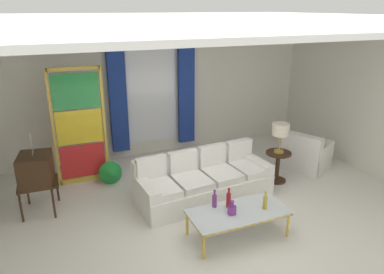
# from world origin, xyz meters

# --- Properties ---
(ground_plane) EXTENTS (16.00, 16.00, 0.00)m
(ground_plane) POSITION_xyz_m (0.00, 0.00, 0.00)
(ground_plane) COLOR white
(wall_rear) EXTENTS (8.00, 0.12, 3.00)m
(wall_rear) POSITION_xyz_m (0.00, 3.06, 1.50)
(wall_rear) COLOR white
(wall_rear) RESTS_ON ground
(wall_right) EXTENTS (0.12, 7.00, 3.00)m
(wall_right) POSITION_xyz_m (3.66, 0.60, 1.50)
(wall_right) COLOR white
(wall_right) RESTS_ON ground
(ceiling_slab) EXTENTS (8.00, 7.60, 0.04)m
(ceiling_slab) POSITION_xyz_m (0.00, 0.80, 3.02)
(ceiling_slab) COLOR white
(curtained_window) EXTENTS (2.00, 0.17, 2.70)m
(curtained_window) POSITION_xyz_m (-0.06, 2.89, 1.74)
(curtained_window) COLOR white
(curtained_window) RESTS_ON ground
(couch_white_long) EXTENTS (2.41, 1.12, 0.86)m
(couch_white_long) POSITION_xyz_m (0.12, 0.64, 0.31)
(couch_white_long) COLOR white
(couch_white_long) RESTS_ON ground
(coffee_table) EXTENTS (1.42, 0.68, 0.41)m
(coffee_table) POSITION_xyz_m (0.13, -0.62, 0.38)
(coffee_table) COLOR silver
(coffee_table) RESTS_ON ground
(bottle_blue_decanter) EXTENTS (0.12, 0.12, 0.22)m
(bottle_blue_decanter) POSITION_xyz_m (0.02, -0.65, 0.48)
(bottle_blue_decanter) COLOR #753384
(bottle_blue_decanter) RESTS_ON coffee_table
(bottle_crystal_tall) EXTENTS (0.07, 0.07, 0.32)m
(bottle_crystal_tall) POSITION_xyz_m (0.06, -0.47, 0.54)
(bottle_crystal_tall) COLOR maroon
(bottle_crystal_tall) RESTS_ON coffee_table
(bottle_amber_squat) EXTENTS (0.07, 0.07, 0.28)m
(bottle_amber_squat) POSITION_xyz_m (-0.13, -0.38, 0.52)
(bottle_amber_squat) COLOR #753384
(bottle_amber_squat) RESTS_ON coffee_table
(bottle_ruby_flask) EXTENTS (0.06, 0.06, 0.28)m
(bottle_ruby_flask) POSITION_xyz_m (0.53, -0.71, 0.52)
(bottle_ruby_flask) COLOR gold
(bottle_ruby_flask) RESTS_ON coffee_table
(vintage_tv) EXTENTS (0.62, 0.66, 1.35)m
(vintage_tv) POSITION_xyz_m (-2.52, 1.21, 0.73)
(vintage_tv) COLOR #382314
(vintage_tv) RESTS_ON ground
(armchair_white) EXTENTS (1.10, 1.09, 0.80)m
(armchair_white) POSITION_xyz_m (2.60, 0.94, 0.29)
(armchair_white) COLOR white
(armchair_white) RESTS_ON ground
(stained_glass_divider) EXTENTS (0.95, 0.05, 2.20)m
(stained_glass_divider) POSITION_xyz_m (-1.72, 2.05, 1.06)
(stained_glass_divider) COLOR gold
(stained_glass_divider) RESTS_ON ground
(peacock_figurine) EXTENTS (0.44, 0.60, 0.50)m
(peacock_figurine) POSITION_xyz_m (-1.27, 1.69, 0.22)
(peacock_figurine) COLOR beige
(peacock_figurine) RESTS_ON ground
(round_side_table) EXTENTS (0.48, 0.48, 0.59)m
(round_side_table) POSITION_xyz_m (1.71, 0.66, 0.36)
(round_side_table) COLOR #382314
(round_side_table) RESTS_ON ground
(table_lamp_brass) EXTENTS (0.32, 0.32, 0.57)m
(table_lamp_brass) POSITION_xyz_m (1.71, 0.66, 1.03)
(table_lamp_brass) COLOR #B29338
(table_lamp_brass) RESTS_ON round_side_table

